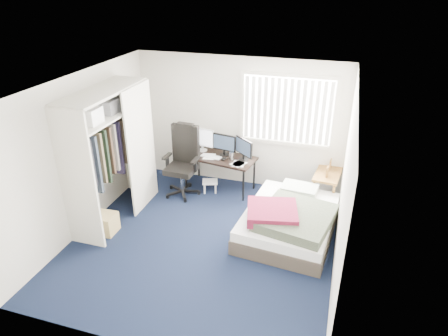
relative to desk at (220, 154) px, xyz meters
name	(u,v)px	position (x,y,z in m)	size (l,w,h in m)	color
ground	(204,240)	(0.27, -1.75, -0.71)	(4.20, 4.20, 0.00)	black
room_shell	(201,154)	(0.27, -1.75, 0.80)	(4.20, 4.20, 4.20)	silver
window_assembly	(287,110)	(1.17, 0.29, 0.89)	(1.72, 0.09, 1.32)	white
closet	(109,144)	(-1.40, -1.49, 0.64)	(0.64, 1.84, 2.22)	beige
desk	(220,154)	(0.00, 0.00, 0.00)	(1.44, 0.85, 1.13)	black
office_chair	(183,168)	(-0.61, -0.38, -0.19)	(0.66, 0.66, 1.35)	black
footstool	(210,183)	(-0.13, -0.24, -0.53)	(0.34, 0.31, 0.23)	white
nightstand	(328,175)	(2.02, 0.09, -0.19)	(0.52, 0.90, 0.77)	brown
bed	(289,220)	(1.53, -1.18, -0.45)	(1.55, 1.96, 0.61)	#3A3129
pine_box	(103,223)	(-1.38, -2.00, -0.55)	(0.43, 0.33, 0.33)	tan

